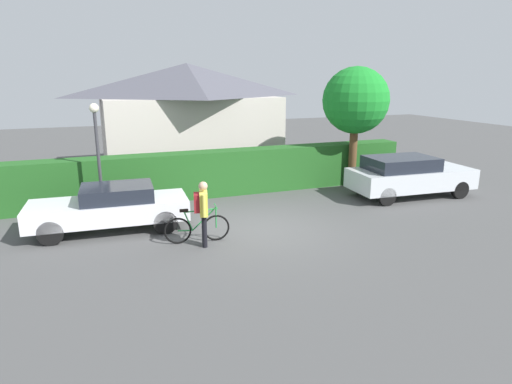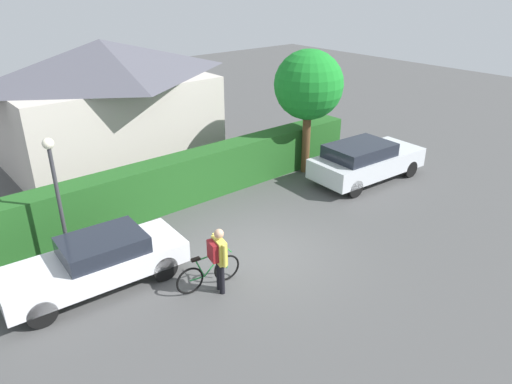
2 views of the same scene
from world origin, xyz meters
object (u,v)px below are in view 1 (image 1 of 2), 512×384
Objects in this scene: parked_car_far at (408,175)px; bicycle at (197,228)px; tree_kerbside at (356,101)px; street_lamp at (97,143)px; parked_car_near at (111,207)px; person_rider at (202,207)px; fire_hydrant at (130,201)px.

parked_car_far is 2.64× the size of bicycle.
street_lamp is at bearing -176.72° from tree_kerbside.
bicycle is (2.04, -1.76, -0.30)m from parked_car_near.
parked_car_near is 10.26m from parked_car_far.
parked_car_far is 8.42m from bicycle.
street_lamp is at bearing 122.71° from person_rider.
tree_kerbside is at bearing 3.92° from fire_hydrant.
bicycle is 4.39m from street_lamp.
parked_car_near is 3.00m from person_rider.
fire_hydrant is (-9.63, 1.44, -0.37)m from parked_car_far.
bicycle is 8.61m from tree_kerbside.
person_rider is at bearing -44.63° from parked_car_near.
parked_car_near is 1.27× the size of street_lamp.
bicycle is at bearing -40.79° from parked_car_near.
street_lamp is at bearing 124.37° from bicycle.
tree_kerbside reaches higher than fire_hydrant.
bicycle is (-8.22, -1.77, -0.39)m from parked_car_far.
bicycle is 0.73m from person_rider.
street_lamp is 9.45m from tree_kerbside.
person_rider reaches higher than bicycle.
tree_kerbside reaches higher than parked_car_far.
person_rider is at bearing -67.23° from fire_hydrant.
street_lamp reaches higher than fire_hydrant.
fire_hydrant is at bearing 171.51° from parked_car_far.
bicycle is 2.12× the size of fire_hydrant.
bicycle reaches higher than fire_hydrant.
person_rider is 8.50m from tree_kerbside.
fire_hydrant is (-1.41, 3.21, 0.02)m from bicycle.
parked_car_near is at bearing 139.21° from bicycle.
parked_car_near is 2.57× the size of bicycle.
parked_car_far is 1.30× the size of street_lamp.
parked_car_near is at bearing -179.95° from parked_car_far.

